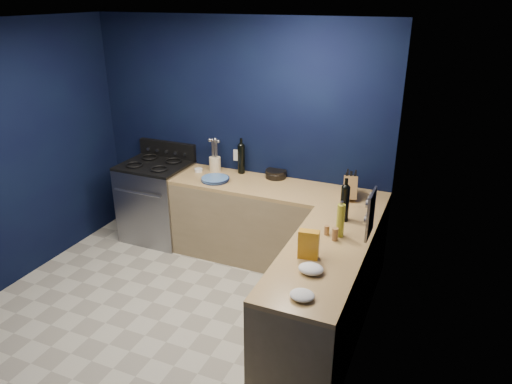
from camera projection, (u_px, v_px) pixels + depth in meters
The scene contains 27 objects.
floor at pixel (159, 322), 4.40m from camera, with size 3.50×3.50×0.02m, color #B3AF9E.
ceiling at pixel (130, 22), 3.38m from camera, with size 3.50×3.50×0.02m, color silver.
wall_back at pixel (238, 136), 5.38m from camera, with size 3.50×0.02×2.60m, color black.
wall_right at pixel (361, 231), 3.25m from camera, with size 0.02×3.50×2.60m, color black.
cab_back at pixel (276, 226), 5.22m from camera, with size 2.30×0.63×0.86m, color #8A7653.
top_back at pixel (276, 189), 5.05m from camera, with size 2.30×0.63×0.04m, color brown.
cab_right at pixel (320, 302), 3.95m from camera, with size 0.63×1.67×0.86m, color #8A7653.
top_right at pixel (323, 255), 3.77m from camera, with size 0.63×1.67×0.04m, color brown.
gas_range at pixel (157, 202), 5.75m from camera, with size 0.76×0.66×0.92m, color gray.
oven_door at pixel (142, 213), 5.49m from camera, with size 0.59×0.02×0.42m, color black.
cooktop at pixel (154, 165), 5.57m from camera, with size 0.76×0.66×0.03m, color black.
backguard at pixel (168, 149), 5.78m from camera, with size 0.76×0.06×0.20m, color black.
spice_panel at pixel (371, 214), 3.77m from camera, with size 0.02×0.28×0.38m, color gray.
wall_outlet at pixel (237, 155), 5.45m from camera, with size 0.09×0.02×0.13m, color white.
plate_stack at pixel (215, 179), 5.20m from camera, with size 0.30×0.30×0.04m, color teal.
ramekin at pixel (198, 170), 5.46m from camera, with size 0.09×0.09×0.04m, color white.
utensil_crock at pixel (215, 164), 5.46m from camera, with size 0.13×0.13×0.16m, color #F2E4BD.
wine_bottle_back at pixel (241, 159), 5.37m from camera, with size 0.08×0.08×0.33m, color black.
lemon_basket at pixel (276, 174), 5.28m from camera, with size 0.23×0.23×0.09m, color black.
knife_block at pixel (350, 187), 4.73m from camera, with size 0.12×0.21×0.23m, color brown.
wine_bottle_right at pixel (345, 204), 4.24m from camera, with size 0.08×0.08×0.32m, color black.
oil_bottle at pixel (340, 221), 3.97m from camera, with size 0.07×0.07×0.29m, color #9F9D25.
spice_jar_near at pixel (335, 234), 3.94m from camera, with size 0.05×0.05×0.11m, color olive.
spice_jar_far at pixel (327, 230), 4.03m from camera, with size 0.04×0.04×0.08m, color olive.
crouton_bag at pixel (309, 244), 3.65m from camera, with size 0.16×0.07×0.23m, color #B3370A.
towel_front at pixel (311, 269), 3.49m from camera, with size 0.19×0.16×0.07m, color white.
towel_end at pixel (302, 295), 3.19m from camera, with size 0.17×0.15×0.05m, color white.
Camera 1 is at (2.24, -2.94, 2.81)m, focal length 33.34 mm.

